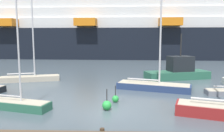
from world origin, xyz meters
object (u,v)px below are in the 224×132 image
channel_buoy_0 (107,105)px  cruise_ship (162,28)px  fishing_boat_0 (178,71)px  sailboat_2 (154,85)px  channel_buoy_1 (115,99)px  sailboat_4 (17,103)px  sailboat_5 (30,76)px

channel_buoy_0 → cruise_ship: bearing=75.0°
fishing_boat_0 → sailboat_2: bearing=-138.2°
sailboat_2 → fishing_boat_0: (3.95, 6.19, 0.46)m
channel_buoy_0 → channel_buoy_1: size_ratio=1.14×
sailboat_2 → channel_buoy_1: bearing=-111.7°
fishing_boat_0 → channel_buoy_1: 13.10m
sailboat_2 → sailboat_4: size_ratio=1.43×
sailboat_5 → fishing_boat_0: bearing=-9.1°
fishing_boat_0 → channel_buoy_1: size_ratio=6.19×
channel_buoy_0 → channel_buoy_1: (0.58, 2.01, -0.06)m
channel_buoy_0 → cruise_ship: size_ratio=0.01×
sailboat_4 → channel_buoy_1: size_ratio=6.05×
sailboat_2 → channel_buoy_1: 5.77m
fishing_boat_0 → channel_buoy_1: bearing=-141.4°
sailboat_5 → channel_buoy_0: 14.34m
fishing_boat_0 → channel_buoy_1: fishing_boat_0 is taller
fishing_boat_0 → cruise_ship: bearing=67.6°
cruise_ship → channel_buoy_0: bearing=-102.9°
sailboat_2 → sailboat_4: 12.59m
sailboat_2 → sailboat_5: sailboat_5 is taller
channel_buoy_0 → sailboat_4: bearing=179.9°
channel_buoy_0 → channel_buoy_1: 2.09m
sailboat_2 → fishing_boat_0: size_ratio=1.40×
fishing_boat_0 → cruise_ship: 32.89m
cruise_ship → fishing_boat_0: bearing=-94.6°
sailboat_5 → fishing_boat_0: sailboat_5 is taller
sailboat_4 → fishing_boat_0: 19.43m
channel_buoy_1 → fishing_boat_0: bearing=54.3°
sailboat_5 → fishing_boat_0: 18.03m
fishing_boat_0 → cruise_ship: cruise_ship is taller
sailboat_4 → channel_buoy_0: (6.56, -0.01, -0.07)m
channel_buoy_0 → sailboat_5: bearing=132.6°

